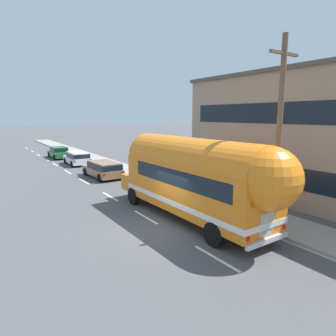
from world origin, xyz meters
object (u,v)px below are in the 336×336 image
painted_bus (197,176)px  car_third (59,152)px  car_lead (103,168)px  car_second (77,157)px  utility_pole (279,133)px

painted_bus → car_third: size_ratio=2.46×
car_lead → car_second: same height
car_third → painted_bus: bearing=-89.7°
car_lead → utility_pole: bearing=-81.7°
utility_pole → car_third: utility_pole is taller
car_lead → car_third: (-0.22, 14.14, -0.06)m
car_lead → car_second: 7.75m
utility_pole → painted_bus: utility_pole is taller
car_second → car_third: 6.40m
car_lead → car_third: size_ratio=1.01×
painted_bus → car_lead: size_ratio=2.45×
utility_pole → painted_bus: 4.13m
car_third → car_second: bearing=-86.8°
car_lead → painted_bus: bearing=-90.4°
car_second → utility_pole: bearing=-84.8°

